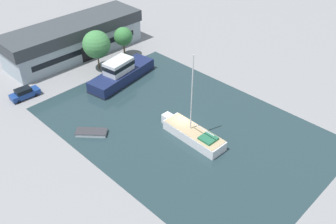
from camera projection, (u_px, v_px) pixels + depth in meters
The scene contains 9 objects.
ground_plane at pixel (183, 126), 53.11m from camera, with size 440.00×440.00×0.00m, color gray.
water_canal at pixel (183, 126), 53.11m from camera, with size 27.16×39.75×0.01m, color #23383D.
warehouse_building at pixel (74, 38), 69.77m from camera, with size 26.65×8.55×6.23m.
quay_tree_near_building at pixel (96, 44), 63.97m from camera, with size 4.81×4.81×7.16m.
quay_tree_by_water at pixel (123, 37), 68.64m from camera, with size 3.44×3.44×5.64m.
parked_car at pixel (24, 93), 58.65m from camera, with size 4.66×2.05×1.70m.
sailboat_moored at pixel (193, 134), 50.44m from camera, with size 3.09×10.40×12.48m.
motor_cruiser at pixel (121, 73), 62.61m from camera, with size 13.31×5.97×4.03m.
small_dinghy at pixel (91, 132), 51.56m from camera, with size 4.14×4.31×0.51m.
Camera 1 is at (-31.34, -28.06, 32.56)m, focal length 40.00 mm.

